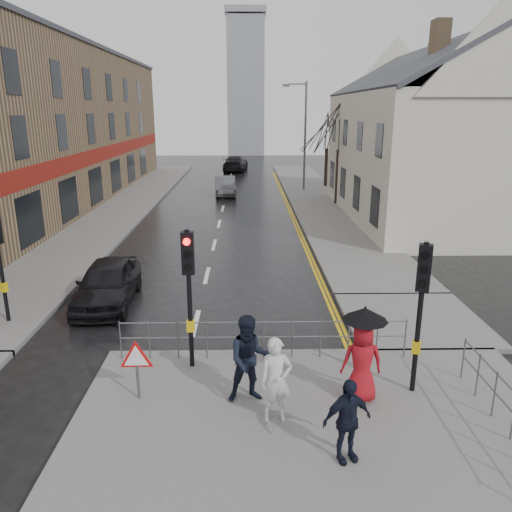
{
  "coord_description": "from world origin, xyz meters",
  "views": [
    {
      "loc": [
        1.55,
        -10.71,
        6.12
      ],
      "look_at": [
        1.82,
        3.73,
        1.87
      ],
      "focal_mm": 35.0,
      "sensor_mm": 36.0,
      "label": 1
    }
  ],
  "objects_px": {
    "car_mid": "(225,186)",
    "pedestrian_d": "(347,420)",
    "pedestrian_b": "(250,359)",
    "pedestrian_a": "(276,380)",
    "car_parked": "(107,283)",
    "pedestrian_with_umbrella": "(363,351)"
  },
  "relations": [
    {
      "from": "pedestrian_a",
      "to": "pedestrian_b",
      "type": "xyz_separation_m",
      "value": [
        -0.51,
        0.72,
        0.08
      ]
    },
    {
      "from": "pedestrian_with_umbrella",
      "to": "car_mid",
      "type": "xyz_separation_m",
      "value": [
        -4.0,
        27.54,
        -0.59
      ]
    },
    {
      "from": "pedestrian_d",
      "to": "car_parked",
      "type": "distance_m",
      "value": 10.07
    },
    {
      "from": "pedestrian_with_umbrella",
      "to": "pedestrian_d",
      "type": "xyz_separation_m",
      "value": [
        -0.68,
        -1.9,
        -0.35
      ]
    },
    {
      "from": "pedestrian_a",
      "to": "pedestrian_b",
      "type": "distance_m",
      "value": 0.89
    },
    {
      "from": "pedestrian_d",
      "to": "car_mid",
      "type": "distance_m",
      "value": 29.63
    },
    {
      "from": "pedestrian_a",
      "to": "pedestrian_with_umbrella",
      "type": "relative_size",
      "value": 0.83
    },
    {
      "from": "pedestrian_with_umbrella",
      "to": "pedestrian_b",
      "type": "bearing_deg",
      "value": 179.24
    },
    {
      "from": "car_mid",
      "to": "pedestrian_b",
      "type": "bearing_deg",
      "value": -90.88
    },
    {
      "from": "car_parked",
      "to": "pedestrian_with_umbrella",
      "type": "bearing_deg",
      "value": -42.69
    },
    {
      "from": "pedestrian_b",
      "to": "pedestrian_with_umbrella",
      "type": "bearing_deg",
      "value": -8.86
    },
    {
      "from": "pedestrian_b",
      "to": "pedestrian_d",
      "type": "height_order",
      "value": "pedestrian_b"
    },
    {
      "from": "pedestrian_a",
      "to": "pedestrian_b",
      "type": "bearing_deg",
      "value": 119.86
    },
    {
      "from": "pedestrian_b",
      "to": "car_mid",
      "type": "height_order",
      "value": "pedestrian_b"
    },
    {
      "from": "pedestrian_a",
      "to": "car_parked",
      "type": "bearing_deg",
      "value": 121.69
    },
    {
      "from": "car_parked",
      "to": "car_mid",
      "type": "height_order",
      "value": "car_parked"
    },
    {
      "from": "pedestrian_a",
      "to": "pedestrian_b",
      "type": "relative_size",
      "value": 0.91
    },
    {
      "from": "pedestrian_b",
      "to": "pedestrian_with_umbrella",
      "type": "xyz_separation_m",
      "value": [
        2.36,
        -0.03,
        0.18
      ]
    },
    {
      "from": "car_mid",
      "to": "pedestrian_d",
      "type": "bearing_deg",
      "value": -87.86
    },
    {
      "from": "pedestrian_with_umbrella",
      "to": "car_mid",
      "type": "relative_size",
      "value": 0.51
    },
    {
      "from": "pedestrian_a",
      "to": "pedestrian_with_umbrella",
      "type": "distance_m",
      "value": 1.99
    },
    {
      "from": "pedestrian_b",
      "to": "pedestrian_d",
      "type": "bearing_deg",
      "value": -57.07
    }
  ]
}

